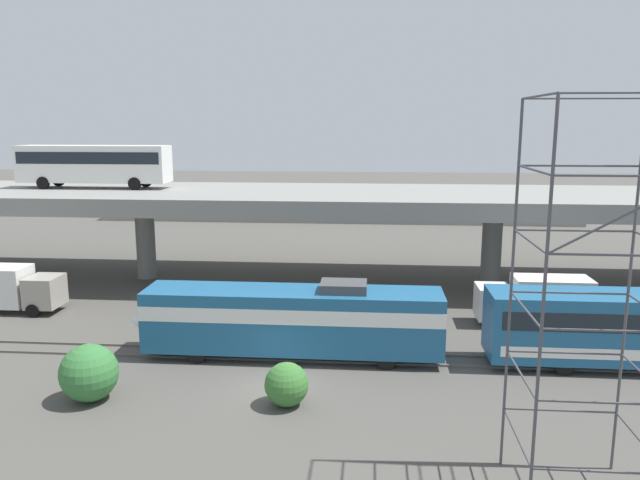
# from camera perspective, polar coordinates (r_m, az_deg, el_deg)

# --- Properties ---
(ground_plane) EXTENTS (260.00, 260.00, 0.00)m
(ground_plane) POSITION_cam_1_polar(r_m,az_deg,el_deg) (29.85, -4.13, -13.55)
(ground_plane) COLOR #4C4944
(rail_strip_near) EXTENTS (110.00, 0.12, 0.12)m
(rail_strip_near) POSITION_cam_1_polar(r_m,az_deg,el_deg) (32.80, -3.24, -11.11)
(rail_strip_near) COLOR #59544C
(rail_strip_near) RESTS_ON ground_plane
(rail_strip_far) EXTENTS (110.00, 0.12, 0.12)m
(rail_strip_far) POSITION_cam_1_polar(r_m,az_deg,el_deg) (34.15, -2.90, -10.20)
(rail_strip_far) COLOR #59544C
(rail_strip_far) RESTS_ON ground_plane
(train_locomotive) EXTENTS (16.76, 3.04, 4.18)m
(train_locomotive) POSITION_cam_1_polar(r_m,az_deg,el_deg) (32.82, -3.91, -7.15)
(train_locomotive) COLOR #1E5984
(train_locomotive) RESTS_ON ground_plane
(highway_overpass) EXTENTS (96.00, 12.72, 7.14)m
(highway_overpass) POSITION_cam_1_polar(r_m,az_deg,el_deg) (47.42, -0.51, 3.65)
(highway_overpass) COLOR gray
(highway_overpass) RESTS_ON ground_plane
(transit_bus_on_overpass) EXTENTS (12.00, 2.68, 3.40)m
(transit_bus_on_overpass) POSITION_cam_1_polar(r_m,az_deg,el_deg) (52.55, -20.27, 6.78)
(transit_bus_on_overpass) COLOR silver
(transit_bus_on_overpass) RESTS_ON highway_overpass
(service_truck_west) EXTENTS (6.80, 2.46, 3.04)m
(service_truck_west) POSITION_cam_1_polar(r_m,az_deg,el_deg) (45.51, -27.11, -3.94)
(service_truck_west) COLOR #9E998C
(service_truck_west) RESTS_ON ground_plane
(service_truck_east) EXTENTS (6.80, 2.46, 3.04)m
(service_truck_east) POSITION_cam_1_polar(r_m,az_deg,el_deg) (40.06, 19.45, -5.25)
(service_truck_east) COLOR silver
(service_truck_east) RESTS_ON ground_plane
(scaffolding_tower) EXTENTS (4.02, 4.02, 13.16)m
(scaffolding_tower) POSITION_cam_1_polar(r_m,az_deg,el_deg) (20.89, 23.87, -4.88)
(scaffolding_tower) COLOR #47474C
(scaffolding_tower) RESTS_ON ground_plane
(pier_parking_lot) EXTENTS (60.27, 13.91, 1.33)m
(pier_parking_lot) POSITION_cam_1_polar(r_m,az_deg,el_deg) (82.79, 1.73, 2.75)
(pier_parking_lot) COLOR gray
(pier_parking_lot) RESTS_ON ground_plane
(parked_car_0) EXTENTS (4.10, 1.84, 1.50)m
(parked_car_0) POSITION_cam_1_polar(r_m,az_deg,el_deg) (86.35, -8.96, 3.92)
(parked_car_0) COLOR #515459
(parked_car_0) RESTS_ON pier_parking_lot
(parked_car_1) EXTENTS (4.41, 1.83, 1.50)m
(parked_car_1) POSITION_cam_1_polar(r_m,az_deg,el_deg) (85.01, 18.91, 3.36)
(parked_car_1) COLOR #9E998C
(parked_car_1) RESTS_ON pier_parking_lot
(parked_car_2) EXTENTS (4.05, 1.96, 1.50)m
(parked_car_2) POSITION_cam_1_polar(r_m,az_deg,el_deg) (84.38, -1.20, 3.89)
(parked_car_2) COLOR #B7B7BC
(parked_car_2) RESTS_ON pier_parking_lot
(parked_car_3) EXTENTS (4.44, 1.96, 1.50)m
(parked_car_3) POSITION_cam_1_polar(r_m,az_deg,el_deg) (83.06, 14.38, 3.44)
(parked_car_3) COLOR #0C4C26
(parked_car_3) RESTS_ON pier_parking_lot
(parked_car_4) EXTENTS (4.25, 1.89, 1.50)m
(parked_car_4) POSITION_cam_1_polar(r_m,az_deg,el_deg) (82.86, 8.15, 3.66)
(parked_car_4) COLOR #515459
(parked_car_4) RESTS_ON pier_parking_lot
(parked_car_5) EXTENTS (4.16, 1.89, 1.50)m
(parked_car_5) POSITION_cam_1_polar(r_m,az_deg,el_deg) (85.58, 9.87, 3.83)
(parked_car_5) COLOR black
(parked_car_5) RESTS_ON pier_parking_lot
(parked_car_6) EXTENTS (4.08, 1.85, 1.50)m
(parked_car_6) POSITION_cam_1_polar(r_m,az_deg,el_deg) (85.15, 2.15, 3.95)
(parked_car_6) COLOR #515459
(parked_car_6) RESTS_ON pier_parking_lot
(harbor_water) EXTENTS (140.00, 36.00, 0.01)m
(harbor_water) POSITION_cam_1_polar(r_m,az_deg,el_deg) (105.66, 2.40, 4.15)
(harbor_water) COLOR #2D5170
(harbor_water) RESTS_ON ground_plane
(shrub_left) EXTENTS (2.60, 2.60, 2.60)m
(shrub_left) POSITION_cam_1_polar(r_m,az_deg,el_deg) (29.95, -20.67, -11.47)
(shrub_left) COLOR #347237
(shrub_left) RESTS_ON ground_plane
(shrub_right) EXTENTS (1.96, 1.96, 1.96)m
(shrub_right) POSITION_cam_1_polar(r_m,az_deg,el_deg) (27.78, -3.13, -13.26)
(shrub_right) COLOR #376F30
(shrub_right) RESTS_ON ground_plane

